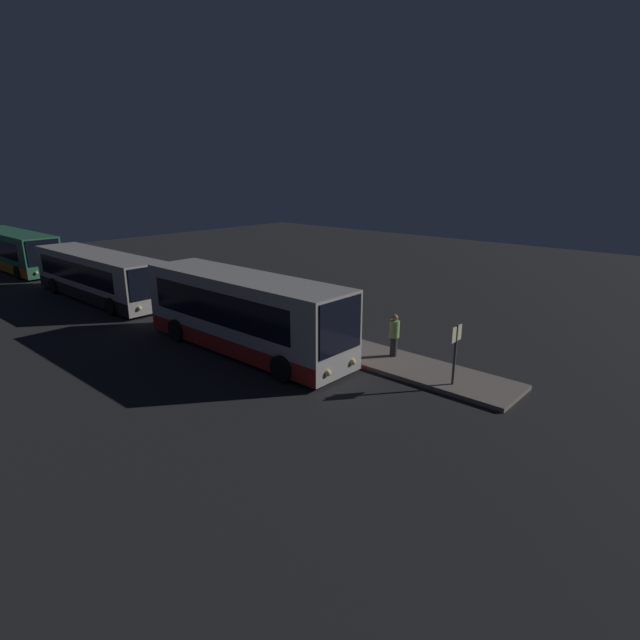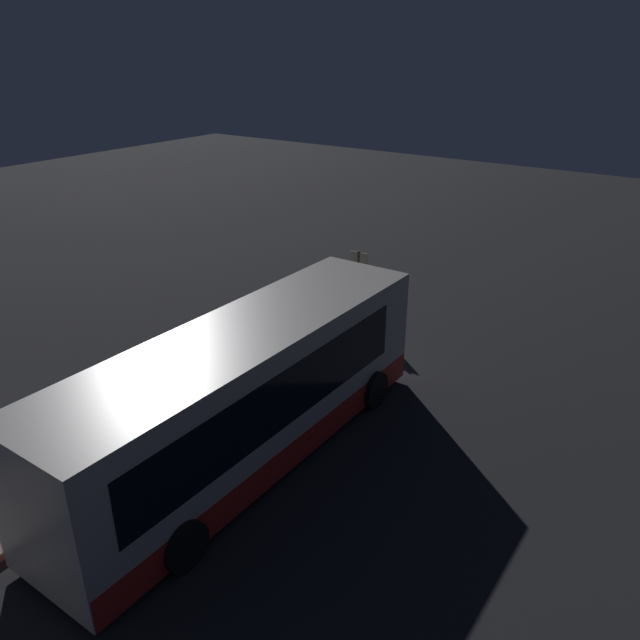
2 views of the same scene
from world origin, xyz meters
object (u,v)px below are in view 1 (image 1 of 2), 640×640
passenger_waiting (288,313)px  suitcase (290,321)px  passenger_boarding (394,334)px  sign_post (455,346)px  bus_third (15,251)px  bus_lead (244,314)px  bus_second (98,276)px

passenger_waiting → suitcase: bearing=45.1°
passenger_boarding → sign_post: size_ratio=0.80×
bus_third → sign_post: bus_third is taller
bus_lead → passenger_waiting: bearing=91.1°
bus_second → passenger_waiting: bus_second is taller
bus_lead → passenger_boarding: (5.47, 3.29, -0.51)m
bus_third → passenger_waiting: (27.60, 2.66, -0.39)m
bus_lead → passenger_waiting: bus_lead is taller
bus_lead → bus_second: (-13.50, -0.00, -0.24)m
bus_second → bus_lead: bearing=0.0°
bus_lead → sign_post: bearing=15.0°
bus_second → sign_post: bus_second is taller
bus_third → suitcase: size_ratio=12.92×
sign_post → passenger_boarding: bearing=163.0°
bus_lead → passenger_boarding: bus_lead is taller
sign_post → bus_third: bearing=-176.3°
bus_second → passenger_waiting: size_ratio=6.99×
bus_second → bus_third: 14.15m
passenger_waiting → suitcase: 0.77m
bus_second → passenger_boarding: bearing=9.8°
bus_lead → bus_second: bearing=-180.0°
bus_second → bus_third: bus_third is taller
passenger_boarding → passenger_waiting: bearing=-38.4°
passenger_boarding → passenger_waiting: passenger_boarding is taller
bus_second → sign_post: 22.25m
passenger_boarding → suitcase: (-5.79, -0.18, -0.60)m
passenger_boarding → sign_post: sign_post is taller
bus_third → passenger_boarding: size_ratio=6.80×
bus_second → bus_third: size_ratio=0.98×
bus_third → sign_post: size_ratio=5.43×
bus_third → passenger_boarding: (33.12, 3.29, -0.35)m
bus_lead → bus_second: bus_lead is taller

